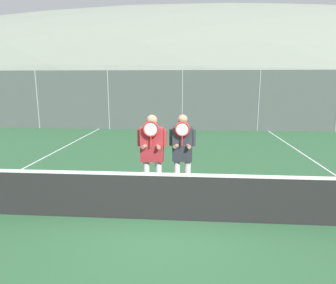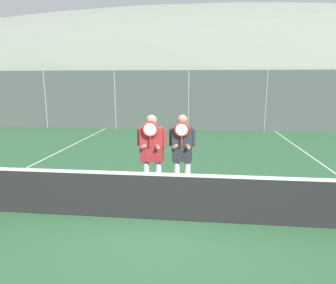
{
  "view_description": "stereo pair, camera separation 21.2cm",
  "coord_description": "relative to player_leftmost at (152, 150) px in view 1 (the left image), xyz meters",
  "views": [
    {
      "loc": [
        0.47,
        -5.11,
        2.53
      ],
      "look_at": [
        -0.01,
        1.06,
        1.26
      ],
      "focal_mm": 32.0,
      "sensor_mm": 36.0,
      "label": 1
    },
    {
      "loc": [
        0.68,
        -5.09,
        2.53
      ],
      "look_at": [
        -0.01,
        1.06,
        1.26
      ],
      "focal_mm": 32.0,
      "sensor_mm": 36.0,
      "label": 2
    }
  ],
  "objects": [
    {
      "name": "ground_plane",
      "position": [
        0.32,
        -0.85,
        -1.12
      ],
      "size": [
        120.0,
        120.0,
        0.0
      ],
      "primitive_type": "plane",
      "color": "#2D5B38"
    },
    {
      "name": "hill_distant",
      "position": [
        0.32,
        49.93,
        -1.12
      ],
      "size": [
        134.11,
        74.5,
        26.08
      ],
      "color": "gray",
      "rests_on": "ground_plane"
    },
    {
      "name": "clubhouse_building",
      "position": [
        0.78,
        17.71,
        0.79
      ],
      "size": [
        17.22,
        5.5,
        3.77
      ],
      "color": "beige",
      "rests_on": "ground_plane"
    },
    {
      "name": "fence_back",
      "position": [
        0.32,
        9.46,
        0.4
      ],
      "size": [
        23.13,
        0.06,
        3.04
      ],
      "color": "gray",
      "rests_on": "ground_plane"
    },
    {
      "name": "tennis_net",
      "position": [
        0.32,
        -0.85,
        -0.65
      ],
      "size": [
        11.86,
        0.09,
        1.01
      ],
      "color": "gray",
      "rests_on": "ground_plane"
    },
    {
      "name": "court_line_left_sideline",
      "position": [
        -4.09,
        2.15,
        -1.11
      ],
      "size": [
        0.05,
        16.0,
        0.01
      ],
      "primitive_type": "cube",
      "color": "white",
      "rests_on": "ground_plane"
    },
    {
      "name": "court_line_right_sideline",
      "position": [
        4.74,
        2.15,
        -1.11
      ],
      "size": [
        0.05,
        16.0,
        0.01
      ],
      "primitive_type": "cube",
      "color": "white",
      "rests_on": "ground_plane"
    },
    {
      "name": "player_leftmost",
      "position": [
        0.0,
        0.0,
        0.0
      ],
      "size": [
        0.61,
        0.34,
        1.85
      ],
      "color": "white",
      "rests_on": "ground_plane"
    },
    {
      "name": "player_center_left",
      "position": [
        0.62,
        0.08,
        -0.03
      ],
      "size": [
        0.54,
        0.34,
        1.85
      ],
      "color": "white",
      "rests_on": "ground_plane"
    },
    {
      "name": "car_far_left",
      "position": [
        -7.18,
        11.37,
        -0.26
      ],
      "size": [
        4.73,
        1.9,
        1.65
      ],
      "color": "black",
      "rests_on": "ground_plane"
    },
    {
      "name": "car_left_of_center",
      "position": [
        -1.68,
        11.81,
        -0.26
      ],
      "size": [
        4.57,
        2.1,
        1.66
      ],
      "color": "slate",
      "rests_on": "ground_plane"
    },
    {
      "name": "car_center",
      "position": [
        3.67,
        11.56,
        -0.19
      ],
      "size": [
        4.41,
        2.09,
        1.81
      ],
      "color": "navy",
      "rests_on": "ground_plane"
    }
  ]
}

